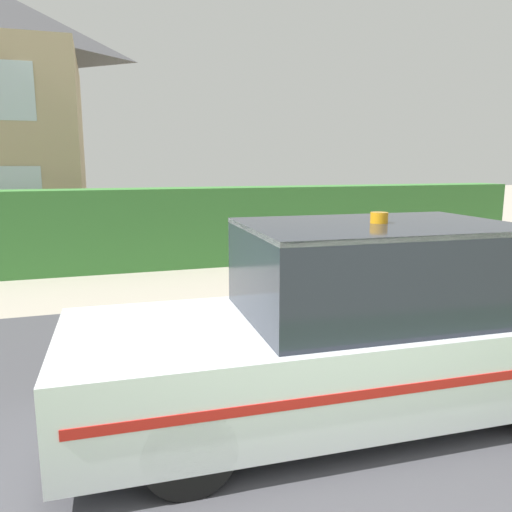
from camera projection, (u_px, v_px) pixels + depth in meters
name	position (u px, v px, depth m)	size (l,w,h in m)	color
road_strip	(248.00, 373.00, 5.09)	(28.00, 5.50, 0.01)	#424247
garden_hedge	(193.00, 227.00, 10.42)	(15.28, 0.84, 1.63)	#3D7F38
police_car	(353.00, 327.00, 4.18)	(4.57, 1.81, 1.71)	black
wheelie_bin	(1.00, 245.00, 9.36)	(0.68, 0.66, 1.20)	black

